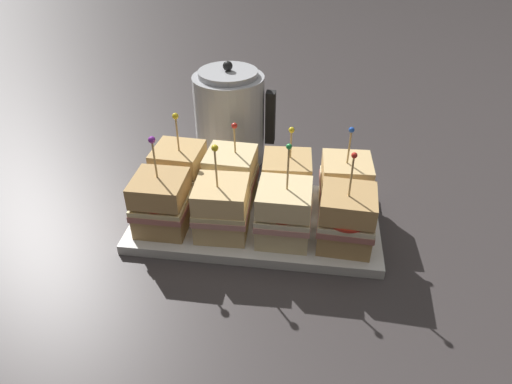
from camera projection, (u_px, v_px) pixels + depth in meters
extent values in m
plane|color=#383333|center=(256.00, 224.00, 0.84)|extent=(6.00, 6.00, 0.00)
cube|color=silver|center=(256.00, 221.00, 0.84)|extent=(0.44, 0.23, 0.01)
cube|color=silver|center=(256.00, 218.00, 0.83)|extent=(0.44, 0.23, 0.01)
cube|color=tan|center=(164.00, 218.00, 0.79)|extent=(0.09, 0.09, 0.04)
cube|color=#B26B60|center=(162.00, 206.00, 0.78)|extent=(0.09, 0.09, 0.01)
cube|color=beige|center=(161.00, 202.00, 0.77)|extent=(0.09, 0.09, 0.01)
cylinder|color=red|center=(158.00, 204.00, 0.76)|extent=(0.05, 0.05, 0.00)
cube|color=tan|center=(159.00, 188.00, 0.76)|extent=(0.09, 0.09, 0.04)
cylinder|color=tan|center=(155.00, 161.00, 0.73)|extent=(0.00, 0.00, 0.08)
sphere|color=purple|center=(152.00, 140.00, 0.71)|extent=(0.01, 0.01, 0.01)
cube|color=#DBB77A|center=(223.00, 222.00, 0.78)|extent=(0.09, 0.09, 0.04)
cube|color=tan|center=(222.00, 211.00, 0.77)|extent=(0.09, 0.09, 0.01)
cube|color=beige|center=(222.00, 206.00, 0.76)|extent=(0.09, 0.09, 0.01)
cube|color=#E8C281|center=(221.00, 194.00, 0.75)|extent=(0.09, 0.09, 0.04)
cylinder|color=tan|center=(216.00, 171.00, 0.72)|extent=(0.00, 0.01, 0.08)
sphere|color=yellow|center=(215.00, 148.00, 0.69)|extent=(0.01, 0.01, 0.01)
cube|color=beige|center=(283.00, 228.00, 0.77)|extent=(0.09, 0.09, 0.04)
cube|color=tan|center=(284.00, 216.00, 0.76)|extent=(0.09, 0.09, 0.01)
cube|color=beige|center=(284.00, 212.00, 0.75)|extent=(0.09, 0.09, 0.01)
cylinder|color=red|center=(283.00, 214.00, 0.74)|extent=(0.05, 0.05, 0.00)
cube|color=beige|center=(284.00, 198.00, 0.74)|extent=(0.09, 0.09, 0.04)
cylinder|color=tan|center=(288.00, 170.00, 0.71)|extent=(0.00, 0.01, 0.09)
sphere|color=green|center=(289.00, 147.00, 0.68)|extent=(0.01, 0.01, 0.01)
cube|color=tan|center=(344.00, 233.00, 0.76)|extent=(0.09, 0.09, 0.04)
cube|color=#B26B60|center=(346.00, 222.00, 0.75)|extent=(0.10, 0.10, 0.01)
cube|color=beige|center=(347.00, 217.00, 0.74)|extent=(0.09, 0.09, 0.01)
cylinder|color=red|center=(347.00, 220.00, 0.72)|extent=(0.06, 0.06, 0.00)
cube|color=tan|center=(348.00, 203.00, 0.72)|extent=(0.09, 0.09, 0.04)
cylinder|color=tan|center=(351.00, 178.00, 0.69)|extent=(0.00, 0.01, 0.08)
sphere|color=red|center=(354.00, 155.00, 0.67)|extent=(0.01, 0.01, 0.01)
cube|color=tan|center=(181.00, 185.00, 0.88)|extent=(0.09, 0.09, 0.04)
cube|color=tan|center=(180.00, 174.00, 0.86)|extent=(0.10, 0.10, 0.01)
cube|color=beige|center=(180.00, 170.00, 0.86)|extent=(0.09, 0.09, 0.01)
cylinder|color=red|center=(177.00, 171.00, 0.84)|extent=(0.05, 0.05, 0.00)
cube|color=tan|center=(178.00, 157.00, 0.84)|extent=(0.09, 0.09, 0.04)
cylinder|color=tan|center=(177.00, 136.00, 0.81)|extent=(0.00, 0.00, 0.08)
sphere|color=yellow|center=(175.00, 116.00, 0.79)|extent=(0.01, 0.01, 0.01)
cube|color=beige|center=(232.00, 190.00, 0.86)|extent=(0.09, 0.09, 0.04)
cube|color=#B26B60|center=(231.00, 179.00, 0.85)|extent=(0.10, 0.10, 0.01)
cube|color=beige|center=(231.00, 175.00, 0.84)|extent=(0.09, 0.09, 0.01)
cylinder|color=red|center=(230.00, 176.00, 0.83)|extent=(0.07, 0.07, 0.00)
cube|color=beige|center=(231.00, 162.00, 0.83)|extent=(0.09, 0.09, 0.04)
cylinder|color=tan|center=(235.00, 142.00, 0.80)|extent=(0.00, 0.01, 0.07)
sphere|color=red|center=(234.00, 126.00, 0.79)|extent=(0.01, 0.01, 0.01)
cube|color=tan|center=(286.00, 194.00, 0.85)|extent=(0.09, 0.09, 0.04)
cube|color=tan|center=(286.00, 183.00, 0.84)|extent=(0.10, 0.10, 0.01)
cube|color=beige|center=(287.00, 178.00, 0.83)|extent=(0.09, 0.09, 0.01)
cube|color=tan|center=(287.00, 167.00, 0.82)|extent=(0.09, 0.09, 0.04)
cylinder|color=tan|center=(291.00, 146.00, 0.80)|extent=(0.00, 0.01, 0.07)
sphere|color=yellow|center=(292.00, 130.00, 0.78)|extent=(0.01, 0.01, 0.01)
cube|color=#DBB77A|center=(343.00, 197.00, 0.85)|extent=(0.09, 0.09, 0.04)
cube|color=#B26B60|center=(345.00, 186.00, 0.83)|extent=(0.09, 0.09, 0.01)
cube|color=beige|center=(345.00, 181.00, 0.83)|extent=(0.09, 0.09, 0.01)
cube|color=#E8C281|center=(347.00, 170.00, 0.81)|extent=(0.09, 0.09, 0.04)
cylinder|color=tan|center=(349.00, 149.00, 0.78)|extent=(0.00, 0.01, 0.08)
sphere|color=blue|center=(352.00, 130.00, 0.76)|extent=(0.01, 0.01, 0.01)
cylinder|color=#B7BABF|center=(230.00, 119.00, 0.98)|extent=(0.15, 0.15, 0.19)
cylinder|color=#B7BABF|center=(228.00, 74.00, 0.93)|extent=(0.12, 0.12, 0.01)
sphere|color=black|center=(228.00, 66.00, 0.92)|extent=(0.02, 0.02, 0.02)
cube|color=black|center=(270.00, 117.00, 0.97)|extent=(0.02, 0.02, 0.11)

